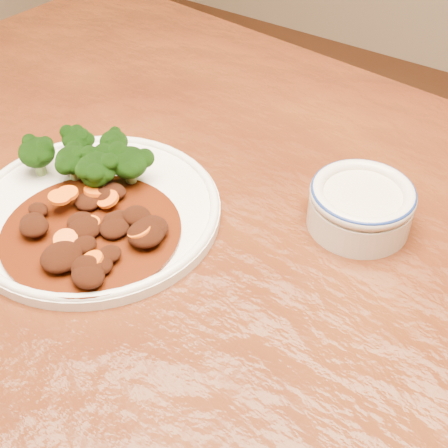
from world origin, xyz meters
The scene contains 5 objects.
dining_table centered at (0.00, 0.00, 0.67)m, with size 1.59×1.06×0.75m.
dinner_plate centered at (-0.20, -0.05, 0.76)m, with size 0.30×0.30×0.02m.
broccoli_florets centered at (-0.24, -0.01, 0.79)m, with size 0.15×0.11×0.05m.
mince_stew centered at (-0.16, -0.09, 0.77)m, with size 0.20×0.20×0.03m.
dip_bowl centered at (0.06, 0.11, 0.78)m, with size 0.12×0.12×0.05m.
Camera 1 is at (0.24, -0.43, 1.24)m, focal length 50.00 mm.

